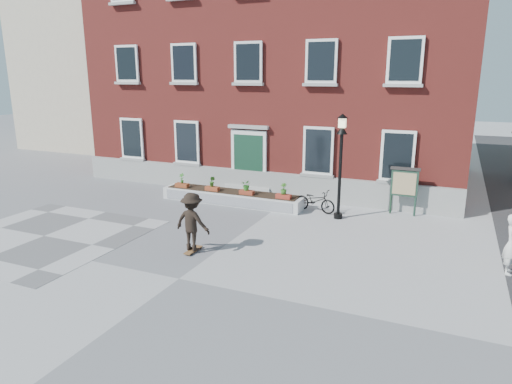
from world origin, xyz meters
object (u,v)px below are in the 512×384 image
at_px(bicycle, 315,201).
at_px(notice_board, 404,183).
at_px(lamp_post, 341,152).
at_px(bystander, 512,244).
at_px(skateboarder, 192,222).

height_order(bicycle, notice_board, notice_board).
relative_size(lamp_post, notice_board, 2.10).
bearing_deg(bystander, bicycle, 64.16).
relative_size(bicycle, notice_board, 0.92).
bearing_deg(skateboarder, lamp_post, 57.40).
xyz_separation_m(bicycle, lamp_post, (1.06, -0.49, 2.09)).
height_order(bicycle, bystander, bystander).
distance_m(bystander, notice_board, 5.55).
bearing_deg(bicycle, lamp_post, -103.57).
distance_m(bicycle, bystander, 7.40).
distance_m(bystander, lamp_post, 6.46).
distance_m(lamp_post, notice_board, 2.91).
relative_size(lamp_post, skateboarder, 2.10).
height_order(lamp_post, skateboarder, lamp_post).
height_order(bystander, skateboarder, skateboarder).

